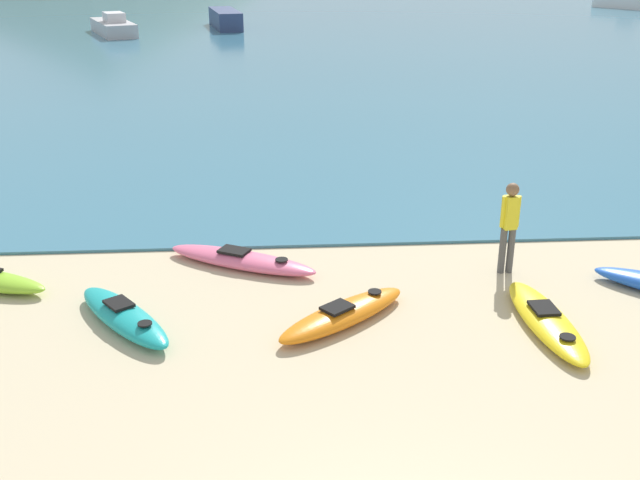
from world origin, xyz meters
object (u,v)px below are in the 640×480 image
kayak_on_sand_2 (546,320)px  person_near_waterline (509,222)px  moored_boat_0 (625,2)px  moored_boat_3 (113,27)px  moored_boat_1 (225,19)px  kayak_on_sand_5 (343,314)px  kayak_on_sand_1 (242,260)px  kayak_on_sand_4 (124,316)px

kayak_on_sand_2 → person_near_waterline: 2.32m
person_near_waterline → moored_boat_0: size_ratio=0.34×
person_near_waterline → moored_boat_3: size_ratio=0.28×
person_near_waterline → moored_boat_3: (-14.19, 37.61, -0.45)m
kayak_on_sand_2 → moored_boat_1: moored_boat_1 is taller
person_near_waterline → kayak_on_sand_2: bearing=-89.2°
person_near_waterline → moored_boat_0: (26.88, 53.99, -0.37)m
kayak_on_sand_5 → moored_boat_0: bearing=61.7°
kayak_on_sand_1 → kayak_on_sand_5: bearing=-53.9°
kayak_on_sand_2 → kayak_on_sand_4: (-6.77, 0.52, 0.04)m
moored_boat_1 → kayak_on_sand_2: bearing=-80.4°
moored_boat_0 → moored_boat_3: size_ratio=0.82×
kayak_on_sand_4 → moored_boat_0: 65.00m
moored_boat_1 → kayak_on_sand_1: bearing=-86.7°
kayak_on_sand_2 → kayak_on_sand_4: kayak_on_sand_4 is taller
moored_boat_0 → moored_boat_1: 36.51m
kayak_on_sand_1 → kayak_on_sand_4: bearing=-129.4°
kayak_on_sand_5 → person_near_waterline: 3.76m
kayak_on_sand_1 → moored_boat_3: size_ratio=0.49×
kayak_on_sand_1 → kayak_on_sand_2: size_ratio=1.06×
kayak_on_sand_1 → moored_boat_3: moored_boat_3 is taller
kayak_on_sand_1 → kayak_on_sand_5: 2.91m
kayak_on_sand_5 → moored_boat_0: (30.08, 55.76, 0.48)m
kayak_on_sand_2 → person_near_waterline: bearing=90.8°
moored_boat_3 → kayak_on_sand_5: bearing=-74.4°
kayak_on_sand_5 → moored_boat_3: moored_boat_3 is taller
moored_boat_3 → moored_boat_0: bearing=21.8°
kayak_on_sand_5 → kayak_on_sand_4: bearing=177.7°
moored_boat_1 → kayak_on_sand_5: bearing=-84.6°
moored_boat_1 → moored_boat_3: (-6.94, -3.42, -0.10)m
moored_boat_1 → moored_boat_3: 7.74m
moored_boat_3 → kayak_on_sand_1: bearing=-75.9°
person_near_waterline → kayak_on_sand_5: bearing=-151.1°
kayak_on_sand_2 → moored_boat_3: (-14.22, 39.76, 0.42)m
kayak_on_sand_1 → moored_boat_0: bearing=59.2°
kayak_on_sand_4 → moored_boat_1: moored_boat_1 is taller
kayak_on_sand_4 → moored_boat_3: 39.94m
moored_boat_3 → moored_boat_1: bearing=26.3°
kayak_on_sand_1 → person_near_waterline: person_near_waterline is taller
kayak_on_sand_4 → kayak_on_sand_5: (3.54, -0.14, -0.01)m
kayak_on_sand_2 → moored_boat_0: bearing=64.4°
kayak_on_sand_4 → kayak_on_sand_5: 3.54m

